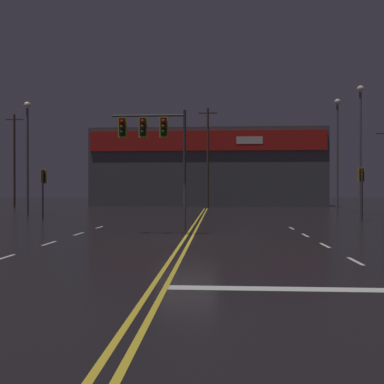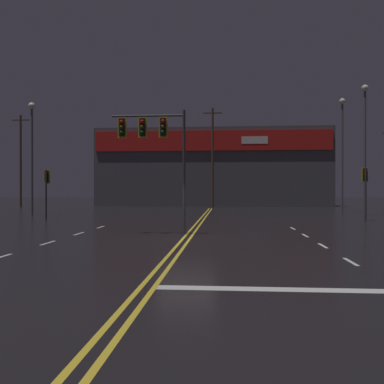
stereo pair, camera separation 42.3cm
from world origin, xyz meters
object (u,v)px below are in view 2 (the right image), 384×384
object	(u,v)px
traffic_signal_corner_northwest	(47,183)
streetlight_median_approach	(32,143)
streetlight_far_left	(342,141)
traffic_signal_median	(153,137)
streetlight_near_left	(365,134)
traffic_signal_corner_northeast	(365,181)

from	to	relation	value
traffic_signal_corner_northwest	streetlight_median_approach	size ratio (longest dim) A/B	0.38
streetlight_median_approach	streetlight_far_left	size ratio (longest dim) A/B	0.87
traffic_signal_median	streetlight_near_left	xyz separation A→B (m)	(14.79, 15.96, 2.13)
streetlight_near_left	streetlight_median_approach	xyz separation A→B (m)	(-27.20, -2.09, -0.78)
traffic_signal_median	traffic_signal_corner_northwest	world-z (taller)	traffic_signal_median
traffic_signal_corner_northeast	streetlight_far_left	xyz separation A→B (m)	(1.39, 10.97, 4.01)
traffic_signal_median	streetlight_near_left	distance (m)	21.86
traffic_signal_median	streetlight_near_left	world-z (taller)	streetlight_near_left
streetlight_near_left	streetlight_median_approach	bearing A→B (deg)	-175.61
streetlight_near_left	streetlight_far_left	world-z (taller)	streetlight_near_left
traffic_signal_corner_northwest	streetlight_median_approach	xyz separation A→B (m)	(-3.23, 4.62, 3.33)
traffic_signal_median	traffic_signal_corner_northeast	xyz separation A→B (m)	(12.91, 9.95, -1.91)
traffic_signal_median	streetlight_median_approach	size ratio (longest dim) A/B	0.63
traffic_signal_corner_northeast	traffic_signal_corner_northwest	bearing A→B (deg)	-178.20
traffic_signal_corner_northeast	streetlight_near_left	bearing A→B (deg)	72.66
traffic_signal_median	streetlight_far_left	size ratio (longest dim) A/B	0.55
traffic_signal_corner_northwest	streetlight_far_left	distance (m)	26.54
traffic_signal_corner_northwest	streetlight_near_left	world-z (taller)	streetlight_near_left
traffic_signal_corner_northeast	streetlight_near_left	world-z (taller)	streetlight_near_left
traffic_signal_median	streetlight_far_left	bearing A→B (deg)	55.64
traffic_signal_corner_northeast	traffic_signal_median	bearing A→B (deg)	-142.39
traffic_signal_median	streetlight_far_left	world-z (taller)	streetlight_far_left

